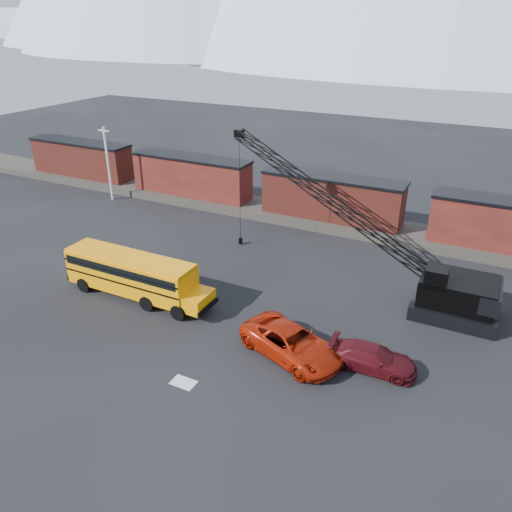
# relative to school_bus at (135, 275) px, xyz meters

# --- Properties ---
(ground) EXTENTS (160.00, 160.00, 0.00)m
(ground) POSITION_rel_school_bus_xyz_m (7.90, -2.36, -1.79)
(ground) COLOR black
(ground) RESTS_ON ground
(gravel_berm) EXTENTS (120.00, 5.00, 0.70)m
(gravel_berm) POSITION_rel_school_bus_xyz_m (7.90, 19.64, -1.44)
(gravel_berm) COLOR #47433A
(gravel_berm) RESTS_ON ground
(boxcar_west_far) EXTENTS (13.70, 3.10, 4.17)m
(boxcar_west_far) POSITION_rel_school_bus_xyz_m (-24.10, 19.64, 0.97)
(boxcar_west_far) COLOR #491714
(boxcar_west_far) RESTS_ON gravel_berm
(boxcar_west_near) EXTENTS (13.70, 3.10, 4.17)m
(boxcar_west_near) POSITION_rel_school_bus_xyz_m (-8.10, 19.64, 0.97)
(boxcar_west_near) COLOR #441513
(boxcar_west_near) RESTS_ON gravel_berm
(boxcar_mid) EXTENTS (13.70, 3.10, 4.17)m
(boxcar_mid) POSITION_rel_school_bus_xyz_m (7.90, 19.64, 0.97)
(boxcar_mid) COLOR #491714
(boxcar_mid) RESTS_ON gravel_berm
(utility_pole) EXTENTS (1.40, 0.24, 8.00)m
(utility_pole) POSITION_rel_school_bus_xyz_m (-16.10, 15.64, 2.36)
(utility_pole) COLOR silver
(utility_pole) RESTS_ON ground
(snow_patch) EXTENTS (1.40, 0.90, 0.02)m
(snow_patch) POSITION_rel_school_bus_xyz_m (8.40, -6.36, -1.78)
(snow_patch) COLOR silver
(snow_patch) RESTS_ON ground
(school_bus) EXTENTS (11.65, 2.65, 3.19)m
(school_bus) POSITION_rel_school_bus_xyz_m (0.00, 0.00, 0.00)
(school_bus) COLOR #FA9805
(school_bus) RESTS_ON ground
(red_pickup) EXTENTS (7.28, 5.15, 1.84)m
(red_pickup) POSITION_rel_school_bus_xyz_m (12.80, -1.37, -0.87)
(red_pickup) COLOR #A91E08
(red_pickup) RESTS_ON ground
(maroon_suv) EXTENTS (5.15, 2.30, 1.47)m
(maroon_suv) POSITION_rel_school_bus_xyz_m (17.45, -0.37, -1.06)
(maroon_suv) COLOR #4B0D13
(maroon_suv) RESTS_ON ground
(crawler_crane) EXTENTS (21.82, 6.24, 10.38)m
(crawler_crane) POSITION_rel_school_bus_xyz_m (11.30, 9.67, 4.11)
(crawler_crane) COLOR black
(crawler_crane) RESTS_ON ground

